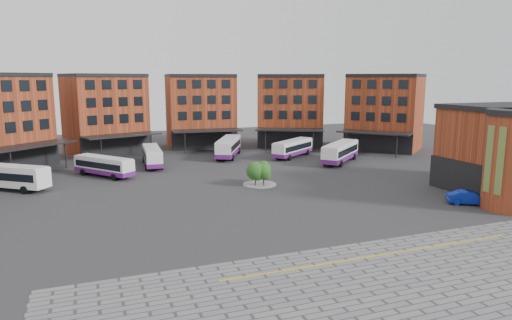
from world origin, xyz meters
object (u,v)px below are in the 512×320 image
object	(u,v)px
tree_island	(260,172)
blue_car	(469,198)
bus_b	(104,166)
bus_a	(8,175)
bus_d	(228,147)
bus_f	(340,152)
bus_e	(293,148)
bus_c	(152,156)

from	to	relation	value
tree_island	blue_car	size ratio (longest dim) A/B	0.94
blue_car	bus_b	bearing A→B (deg)	83.25
tree_island	bus_b	size ratio (longest dim) A/B	0.47
tree_island	bus_a	world-z (taller)	tree_island
bus_d	bus_f	world-z (taller)	bus_d
bus_e	bus_a	bearing A→B (deg)	-114.55
bus_b	blue_car	world-z (taller)	bus_b
blue_car	bus_e	bearing A→B (deg)	40.08
bus_e	bus_f	world-z (taller)	bus_f
bus_c	bus_a	bearing A→B (deg)	-149.52
bus_b	bus_e	distance (m)	32.51
bus_f	blue_car	bearing A→B (deg)	-41.43
bus_a	bus_b	size ratio (longest dim) A/B	1.09
tree_island	bus_f	xyz separation A→B (m)	(18.36, 10.67, -0.00)
bus_c	blue_car	bearing A→B (deg)	-46.45
bus_c	bus_f	xyz separation A→B (m)	(29.55, -7.99, 0.17)
bus_b	blue_car	bearing A→B (deg)	-76.40
bus_a	bus_e	bearing A→B (deg)	-40.10
bus_a	bus_d	distance (m)	35.61
bus_a	bus_f	bearing A→B (deg)	-50.23
bus_d	bus_f	xyz separation A→B (m)	(15.68, -11.81, -0.03)
bus_f	blue_car	xyz separation A→B (m)	(0.03, -27.27, -1.02)
tree_island	bus_c	bearing A→B (deg)	120.95
bus_e	blue_car	xyz separation A→B (m)	(5.07, -34.93, -0.86)
bus_a	bus_c	distance (m)	21.41
bus_a	bus_c	world-z (taller)	bus_a
bus_a	bus_e	size ratio (longest dim) A/B	1.01
tree_island	blue_car	distance (m)	24.79
tree_island	bus_d	size ratio (longest dim) A/B	0.37
tree_island	blue_car	xyz separation A→B (m)	(18.39, -16.60, -1.02)
bus_c	bus_f	size ratio (longest dim) A/B	1.02
bus_d	bus_f	size ratio (longest dim) A/B	1.12
bus_d	bus_e	size ratio (longest dim) A/B	1.18
bus_b	bus_c	distance (m)	9.43
tree_island	bus_b	world-z (taller)	tree_island
bus_e	bus_f	bearing A→B (deg)	-3.37
tree_island	blue_car	bearing A→B (deg)	-42.07
bus_b	bus_f	world-z (taller)	bus_f
bus_a	bus_e	distance (m)	44.59
bus_c	bus_f	distance (m)	30.61
bus_e	bus_b	bearing A→B (deg)	-117.28
bus_a	bus_b	xyz separation A→B (m)	(11.52, 4.06, -0.30)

